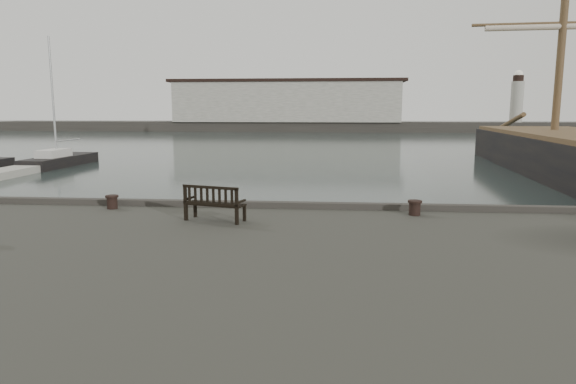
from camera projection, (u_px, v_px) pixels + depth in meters
The scene contains 6 objects.
ground at pixel (263, 256), 15.90m from camera, with size 400.00×400.00×0.00m, color black.
breakwater at pixel (303, 111), 106.07m from camera, with size 140.00×9.50×12.20m.
bench at pixel (215, 210), 13.57m from camera, with size 1.71×0.97×0.93m.
bollard_left at pixel (112, 202), 15.28m from camera, with size 0.38×0.38×0.40m, color black.
bollard_right at pixel (415, 208), 14.33m from camera, with size 0.40×0.40×0.42m, color black.
yacht_d at pixel (60, 163), 41.19m from camera, with size 2.46×8.38×10.64m.
Camera 1 is at (2.20, -15.24, 4.48)m, focal length 32.00 mm.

